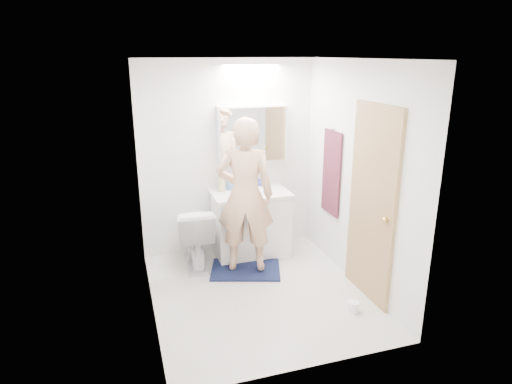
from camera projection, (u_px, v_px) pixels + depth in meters
name	position (u px, v px, depth m)	size (l,w,h in m)	color
floor	(259.00, 293.00, 4.75)	(2.50, 2.50, 0.00)	silver
ceiling	(259.00, 59.00, 4.03)	(2.50, 2.50, 0.00)	white
wall_back	(228.00, 158.00, 5.53)	(2.50, 2.50, 0.00)	white
wall_front	(311.00, 231.00, 3.25)	(2.50, 2.50, 0.00)	white
wall_left	(145.00, 195.00, 4.07)	(2.50, 2.50, 0.00)	white
wall_right	(357.00, 176.00, 4.71)	(2.50, 2.50, 0.00)	white
vanity_cabinet	(251.00, 225.00, 5.57)	(0.90, 0.55, 0.78)	white
countertop	(250.00, 194.00, 5.45)	(0.95, 0.58, 0.04)	white
sink_basin	(250.00, 190.00, 5.46)	(0.36, 0.36, 0.03)	white
faucet	(245.00, 181.00, 5.62)	(0.02, 0.02, 0.16)	silver
medicine_cabinet	(253.00, 134.00, 5.46)	(0.88, 0.14, 0.70)	white
mirror_panel	(255.00, 135.00, 5.39)	(0.84, 0.01, 0.66)	silver
toilet	(195.00, 236.00, 5.26)	(0.42, 0.74, 0.76)	white
bath_rug	(246.00, 270.00, 5.23)	(0.80, 0.55, 0.02)	#161F44
person	(245.00, 196.00, 4.95)	(0.64, 0.42, 1.76)	#DCA984
door	(372.00, 205.00, 4.44)	(0.04, 0.80, 2.00)	tan
door_knob	(385.00, 220.00, 4.17)	(0.06, 0.06, 0.06)	gold
towel	(331.00, 173.00, 5.23)	(0.02, 0.42, 1.00)	#102033
towel_hook	(333.00, 129.00, 5.07)	(0.02, 0.02, 0.07)	silver
soap_bottle_a	(221.00, 182.00, 5.45)	(0.09, 0.09, 0.24)	#D1C687
soap_bottle_b	(230.00, 183.00, 5.52)	(0.07, 0.08, 0.17)	#5E8ACB
toothbrush_cup	(261.00, 183.00, 5.62)	(0.11, 0.11, 0.10)	#3A3EB0
toilet_paper_roll	(353.00, 306.00, 4.40)	(0.11, 0.11, 0.10)	white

